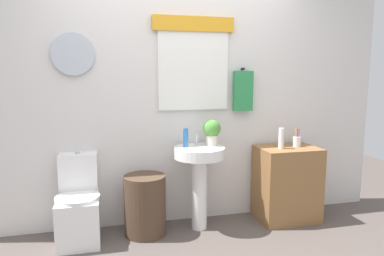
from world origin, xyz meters
TOP-DOWN VIEW (x-y plane):
  - back_wall at (0.00, 1.15)m, footprint 4.40×0.18m
  - toilet at (-0.95, 0.88)m, footprint 0.38×0.51m
  - laundry_hamper at (-0.36, 0.85)m, footprint 0.38×0.38m
  - pedestal_sink at (0.16, 0.85)m, footprint 0.48×0.48m
  - faucet at (0.16, 0.97)m, footprint 0.03×0.03m
  - wooden_cabinet at (1.09, 0.85)m, footprint 0.59×0.44m
  - soap_bottle at (0.04, 0.90)m, footprint 0.05×0.05m
  - potted_plant at (0.30, 0.91)m, footprint 0.17×0.17m
  - lotion_bottle at (0.99, 0.81)m, footprint 0.05×0.05m
  - toothbrush_cup at (1.20, 0.87)m, footprint 0.08×0.08m

SIDE VIEW (x-z plane):
  - laundry_hamper at x=-0.36m, z-range 0.00..0.56m
  - toilet at x=-0.95m, z-range -0.10..0.69m
  - wooden_cabinet at x=1.09m, z-range 0.00..0.76m
  - pedestal_sink at x=0.16m, z-range 0.19..0.99m
  - toothbrush_cup at x=1.20m, z-range 0.72..0.90m
  - faucet at x=0.16m, z-range 0.80..0.90m
  - lotion_bottle at x=0.99m, z-range 0.76..0.96m
  - soap_bottle at x=0.04m, z-range 0.80..0.98m
  - potted_plant at x=0.30m, z-range 0.82..1.07m
  - back_wall at x=0.00m, z-range 0.01..2.61m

